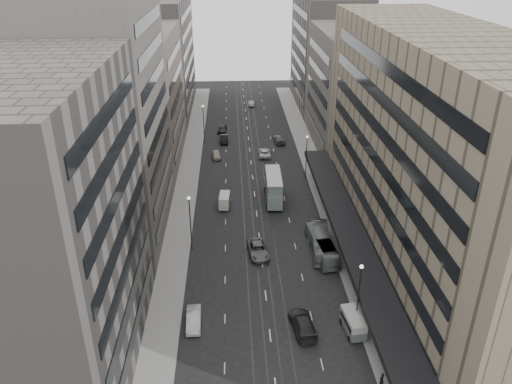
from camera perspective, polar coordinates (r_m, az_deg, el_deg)
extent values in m
plane|color=black|center=(61.79, 1.18, -12.32)|extent=(220.00, 220.00, 0.00)
cube|color=gray|center=(95.19, 6.82, 2.27)|extent=(4.00, 125.00, 0.15)
cube|color=gray|center=(94.25, -7.73, 1.96)|extent=(4.00, 125.00, 0.15)
cube|color=#746955|center=(65.90, 19.83, 3.74)|extent=(15.00, 60.00, 30.00)
cube|color=black|center=(67.78, 10.94, -4.89)|extent=(4.40, 60.00, 0.50)
cube|color=#4D4743|center=(106.62, 11.05, 11.41)|extent=(15.00, 28.00, 24.00)
cube|color=#5F5A56|center=(134.81, 8.18, 15.56)|extent=(15.00, 32.00, 28.00)
cube|color=#5F5A56|center=(49.81, -23.51, -4.34)|extent=(15.00, 28.00, 30.00)
cube|color=#4D4743|center=(72.71, -17.12, 7.89)|extent=(15.00, 26.00, 34.00)
cube|color=#74665A|center=(99.27, -13.38, 10.39)|extent=(15.00, 28.00, 25.00)
cube|color=#5F5A56|center=(130.69, -11.10, 15.02)|extent=(15.00, 38.00, 28.00)
cylinder|color=#262628|center=(56.89, 11.59, -11.75)|extent=(0.16, 0.16, 8.00)
sphere|color=silver|center=(54.49, 11.98, -8.35)|extent=(0.44, 0.44, 0.44)
cylinder|color=#262628|center=(91.03, 5.77, 3.86)|extent=(0.16, 0.16, 8.00)
sphere|color=silver|center=(89.55, 5.88, 6.28)|extent=(0.44, 0.44, 0.44)
cylinder|color=#262628|center=(69.62, -7.49, -3.71)|extent=(0.16, 0.16, 8.00)
sphere|color=silver|center=(67.67, -7.69, -0.70)|extent=(0.44, 0.44, 0.44)
cylinder|color=#262628|center=(108.93, -6.00, 7.67)|extent=(0.16, 0.16, 8.00)
sphere|color=silver|center=(107.70, -6.10, 9.74)|extent=(0.44, 0.44, 0.44)
imported|color=gray|center=(70.67, 7.40, -5.71)|extent=(3.29, 9.95, 2.72)
imported|color=gray|center=(70.00, 7.51, -6.00)|extent=(3.41, 10.33, 2.82)
cube|color=gray|center=(83.29, 2.01, -0.05)|extent=(2.64, 8.83, 2.24)
cube|color=gray|center=(82.38, 2.03, 1.26)|extent=(2.58, 8.48, 1.95)
cube|color=silver|center=(81.95, 2.04, 1.92)|extent=(2.64, 8.83, 0.12)
cylinder|color=black|center=(80.93, 1.26, -1.76)|extent=(0.30, 0.98, 0.98)
cylinder|color=black|center=(81.08, 2.99, -1.74)|extent=(0.30, 0.98, 0.98)
cylinder|color=black|center=(86.55, 1.06, 0.21)|extent=(0.30, 0.98, 0.98)
cylinder|color=black|center=(86.69, 2.67, 0.23)|extent=(0.30, 0.98, 0.98)
cube|color=#585D60|center=(58.14, 11.01, -14.72)|extent=(2.24, 4.38, 1.09)
cube|color=#B2B2AE|center=(57.51, 11.09, -13.99)|extent=(2.19, 4.29, 0.86)
cylinder|color=black|center=(57.28, 10.58, -16.16)|extent=(0.25, 0.64, 0.62)
cylinder|color=black|center=(57.82, 12.29, -15.87)|extent=(0.25, 0.64, 0.62)
cylinder|color=black|center=(59.21, 9.67, -14.40)|extent=(0.25, 0.64, 0.62)
cylinder|color=black|center=(59.73, 11.32, -14.14)|extent=(0.25, 0.64, 0.62)
cube|color=beige|center=(81.75, -3.60, -1.22)|extent=(1.92, 3.76, 1.12)
cube|color=beige|center=(81.30, -3.62, -0.59)|extent=(1.88, 3.68, 0.88)
cylinder|color=black|center=(81.03, -4.24, -1.95)|extent=(0.21, 0.59, 0.58)
cylinder|color=black|center=(80.89, -3.09, -1.97)|extent=(0.21, 0.59, 0.58)
cylinder|color=black|center=(83.15, -4.09, -1.17)|extent=(0.21, 0.59, 0.58)
cylinder|color=black|center=(83.01, -2.96, -1.18)|extent=(0.21, 0.59, 0.58)
imported|color=silver|center=(58.48, -7.14, -14.22)|extent=(1.76, 4.64, 1.51)
imported|color=slate|center=(69.54, 0.23, -6.60)|extent=(3.21, 5.89, 1.57)
imported|color=black|center=(57.62, 5.35, -14.75)|extent=(3.02, 5.95, 1.66)
imported|color=#A39987|center=(101.21, -4.55, 4.26)|extent=(2.06, 4.24, 1.39)
imported|color=black|center=(109.48, -3.67, 6.06)|extent=(1.71, 4.69, 1.53)
imported|color=silver|center=(101.94, 1.00, 4.51)|extent=(2.55, 5.22, 1.43)
imported|color=#5A5A5D|center=(109.41, 2.61, 6.07)|extent=(2.52, 5.39, 1.52)
imported|color=black|center=(115.98, -3.86, 7.24)|extent=(2.25, 4.68, 1.54)
imported|color=beige|center=(135.88, -0.55, 10.12)|extent=(1.54, 4.08, 1.33)
imported|color=black|center=(52.82, 14.17, -20.11)|extent=(0.72, 0.66, 1.66)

